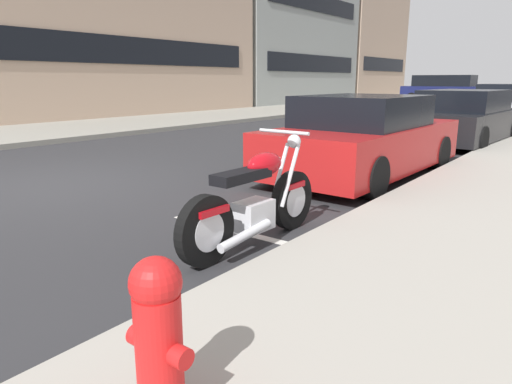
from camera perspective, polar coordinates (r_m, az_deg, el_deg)
name	(u,v)px	position (r m, az deg, el deg)	size (l,w,h in m)	color
ground_plane	(54,185)	(8.04, -23.78, 0.78)	(260.00, 260.00, 0.00)	#28282B
sidewalk_far_curb	(221,116)	(21.11, -4.32, 9.43)	(120.00, 5.00, 0.14)	gray
parking_stall_stripe	(247,234)	(5.04, -1.08, -5.20)	(0.12, 2.20, 0.01)	silver
parked_motorcycle	(255,203)	(4.61, -0.11, -1.41)	(2.04, 0.62, 1.13)	black
parked_car_across_street	(364,139)	(8.21, 13.28, 6.46)	(4.42, 1.99, 1.39)	#AD1919
parked_car_at_intersection	(464,118)	(13.33, 24.37, 8.34)	(4.55, 2.09, 1.39)	black
parked_car_near_corner	(505,107)	(19.04, 28.47, 9.28)	(4.39, 1.98, 1.50)	silver
crossing_truck	(443,89)	(35.95, 22.23, 11.76)	(2.22, 5.54, 1.97)	#141947
fire_hydrant	(158,330)	(2.22, -12.05, -16.37)	(0.24, 0.36, 0.75)	red
townhouse_corner_block	(264,14)	(34.87, 0.99, 21.18)	(12.86, 8.57, 12.32)	#939993
townhouse_far_uphill	(337,24)	(45.34, 10.01, 19.89)	(10.24, 9.66, 13.32)	tan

